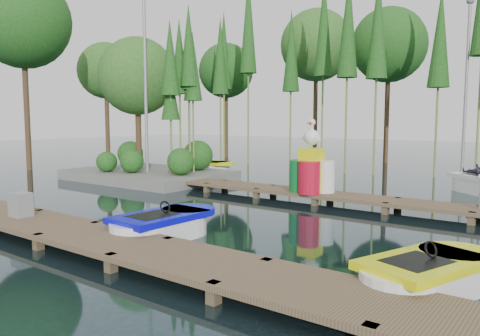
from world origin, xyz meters
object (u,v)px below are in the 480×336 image
Objects in this scene: island at (147,101)px; drum_cluster at (311,171)px; yellow_barrel at (319,179)px; boat_yellow_far at (208,167)px; boat_blue at (162,227)px; utility_cabinet at (21,205)px.

drum_cluster is (8.00, -0.95, -2.25)m from island.
yellow_barrel is at bearing -5.53° from island.
drum_cluster is at bearing -9.87° from boat_yellow_far.
drum_cluster reaches higher than boat_blue.
boat_yellow_far is at bearing 153.35° from yellow_barrel.
boat_yellow_far is 3.26× the size of yellow_barrel.
boat_blue is at bearing -94.64° from drum_cluster.
boat_blue is at bearing -40.46° from island.
boat_blue is 1.18× the size of drum_cluster.
island is at bearing 174.47° from yellow_barrel.
yellow_barrel reaches higher than boat_blue.
boat_yellow_far reaches higher than yellow_barrel.
island is 4.23m from boat_yellow_far.
island is 8.37m from drum_cluster.
boat_yellow_far reaches higher than boat_blue.
utility_cabinet is at bearing -117.02° from drum_cluster.
yellow_barrel is (0.61, 5.65, 0.46)m from boat_blue.
yellow_barrel is 0.32m from drum_cluster.
yellow_barrel is (3.65, 7.00, 0.14)m from utility_cabinet.
utility_cabinet is at bearing -153.69° from boat_blue.
island is at bearing -82.91° from boat_yellow_far.
utility_cabinet is (-3.04, -1.35, 0.32)m from boat_blue.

